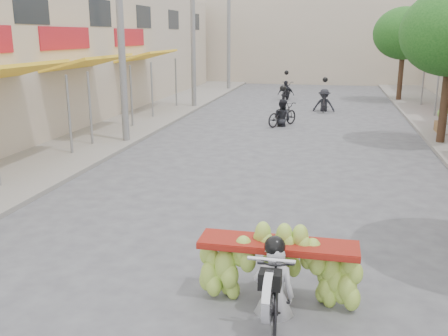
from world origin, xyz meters
TOP-DOWN VIEW (x-y plane):
  - sidewalk_left at (-7.00, 15.00)m, footprint 4.00×60.00m
  - far_building at (0.00, 38.00)m, footprint 20.00×6.00m
  - utility_pole_mid at (-5.40, 12.00)m, footprint 0.60×0.24m
  - utility_pole_far at (-5.40, 21.00)m, footprint 0.60×0.24m
  - utility_pole_back at (-5.40, 30.00)m, footprint 0.60×0.24m
  - street_tree_far at (5.40, 26.00)m, footprint 3.40×3.40m
  - banana_motorbike at (0.99, 2.09)m, footprint 2.23×1.85m
  - bg_motorbike_a at (-0.36, 16.66)m, footprint 1.44×1.80m
  - bg_motorbike_b at (1.27, 21.17)m, footprint 1.06×1.82m
  - bg_motorbike_c at (-1.02, 25.50)m, footprint 1.02×1.86m

SIDE VIEW (x-z plane):
  - sidewalk_left at x=-7.00m, z-range 0.00..0.12m
  - banana_motorbike at x=0.99m, z-range -0.31..1.65m
  - bg_motorbike_a at x=-0.36m, z-range -0.24..1.71m
  - bg_motorbike_c at x=-1.02m, z-range -0.20..1.75m
  - bg_motorbike_b at x=1.27m, z-range -0.14..1.81m
  - far_building at x=0.00m, z-range 0.00..7.00m
  - street_tree_far at x=5.40m, z-range 1.16..6.41m
  - utility_pole_mid at x=-5.40m, z-range 0.03..8.03m
  - utility_pole_far at x=-5.40m, z-range 0.03..8.03m
  - utility_pole_back at x=-5.40m, z-range 0.03..8.03m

